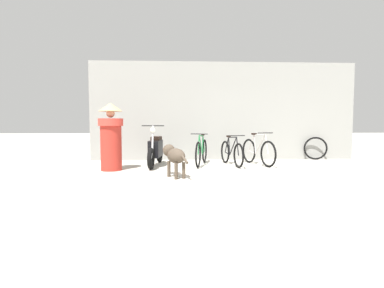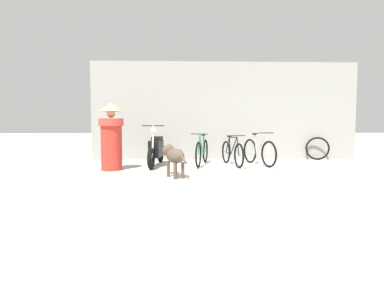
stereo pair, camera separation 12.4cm
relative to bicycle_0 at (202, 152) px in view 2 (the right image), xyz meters
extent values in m
plane|color=#B7B2A5|center=(0.81, -2.13, -0.36)|extent=(60.00, 60.00, 0.00)
cube|color=gray|center=(0.81, 1.27, 1.18)|extent=(8.40, 0.20, 3.08)
torus|color=black|center=(-0.13, -0.53, -0.02)|extent=(0.21, 0.67, 0.68)
torus|color=black|center=(0.13, 0.53, -0.02)|extent=(0.21, 0.67, 0.68)
cylinder|color=#1E7238|center=(-0.03, -0.12, 0.20)|extent=(0.16, 0.53, 0.57)
cylinder|color=#1E7238|center=(0.05, 0.18, 0.18)|extent=(0.06, 0.14, 0.52)
cylinder|color=#1E7238|center=(-0.02, -0.07, 0.45)|extent=(0.18, 0.62, 0.06)
cylinder|color=#1E7238|center=(0.08, 0.33, -0.05)|extent=(0.13, 0.41, 0.08)
cylinder|color=#1E7238|center=(0.10, 0.38, 0.21)|extent=(0.11, 0.32, 0.48)
cylinder|color=#1E7238|center=(-0.11, -0.45, 0.22)|extent=(0.07, 0.19, 0.50)
cube|color=black|center=(0.06, 0.24, 0.47)|extent=(0.11, 0.19, 0.05)
cylinder|color=black|center=(-0.09, -0.37, 0.51)|extent=(0.45, 0.13, 0.02)
torus|color=black|center=(0.91, -0.64, -0.04)|extent=(0.17, 0.65, 0.65)
torus|color=black|center=(0.72, 0.37, -0.04)|extent=(0.17, 0.65, 0.65)
cylinder|color=black|center=(0.84, -0.25, 0.17)|extent=(0.12, 0.51, 0.54)
cylinder|color=black|center=(0.78, 0.04, 0.15)|extent=(0.05, 0.13, 0.49)
cylinder|color=black|center=(0.83, -0.20, 0.41)|extent=(0.14, 0.59, 0.06)
cylinder|color=black|center=(0.76, 0.18, -0.06)|extent=(0.10, 0.39, 0.08)
cylinder|color=black|center=(0.75, 0.23, 0.18)|extent=(0.08, 0.31, 0.45)
cylinder|color=black|center=(0.90, -0.56, 0.20)|extent=(0.06, 0.18, 0.48)
cube|color=black|center=(0.77, 0.09, 0.43)|extent=(0.10, 0.19, 0.05)
cylinder|color=black|center=(0.88, -0.49, 0.47)|extent=(0.46, 0.11, 0.02)
torus|color=black|center=(1.71, -0.55, -0.01)|extent=(0.25, 0.69, 0.70)
torus|color=black|center=(1.43, 0.38, -0.01)|extent=(0.25, 0.69, 0.70)
cylinder|color=beige|center=(1.60, -0.19, 0.22)|extent=(0.17, 0.47, 0.58)
cylinder|color=beige|center=(1.52, 0.08, 0.20)|extent=(0.06, 0.13, 0.53)
cylinder|color=beige|center=(1.59, -0.14, 0.48)|extent=(0.19, 0.55, 0.06)
cylinder|color=beige|center=(1.48, 0.21, -0.04)|extent=(0.14, 0.36, 0.08)
cylinder|color=beige|center=(1.47, 0.25, 0.23)|extent=(0.11, 0.29, 0.49)
cylinder|color=beige|center=(1.69, -0.48, 0.24)|extent=(0.08, 0.17, 0.52)
cube|color=black|center=(1.51, 0.12, 0.49)|extent=(0.12, 0.19, 0.05)
cylinder|color=black|center=(1.67, -0.41, 0.54)|extent=(0.45, 0.16, 0.02)
torus|color=black|center=(-1.33, -0.81, -0.09)|extent=(0.17, 0.56, 0.55)
torus|color=black|center=(-1.20, 0.57, -0.09)|extent=(0.17, 0.56, 0.55)
cube|color=black|center=(-1.26, -0.12, 0.11)|extent=(0.36, 0.84, 0.44)
cube|color=black|center=(-1.25, 0.03, 0.38)|extent=(0.29, 0.54, 0.10)
cylinder|color=silver|center=(-1.31, -0.55, 0.42)|extent=(0.06, 0.16, 0.63)
cylinder|color=silver|center=(-1.32, -0.70, 0.01)|extent=(0.06, 0.24, 0.23)
cylinder|color=black|center=(-1.30, -0.50, 0.73)|extent=(0.58, 0.09, 0.03)
sphere|color=silver|center=(-1.30, -0.53, 0.61)|extent=(0.15, 0.15, 0.14)
ellipsoid|color=#4C3F33|center=(-0.70, -1.94, 0.10)|extent=(0.54, 0.65, 0.32)
cylinder|color=#4C3F33|center=(-0.86, -1.83, -0.19)|extent=(0.10, 0.10, 0.34)
cylinder|color=#4C3F33|center=(-0.70, -1.75, -0.19)|extent=(0.10, 0.10, 0.34)
cylinder|color=#4C3F33|center=(-0.70, -2.14, -0.19)|extent=(0.10, 0.10, 0.34)
cylinder|color=#4C3F33|center=(-0.54, -2.06, -0.19)|extent=(0.10, 0.10, 0.34)
sphere|color=#4C3F33|center=(-0.86, -1.62, 0.19)|extent=(0.37, 0.37, 0.28)
ellipsoid|color=#4C3F33|center=(-0.91, -1.52, 0.17)|extent=(0.17, 0.19, 0.10)
cylinder|color=#4C3F33|center=(-0.53, -2.28, 0.07)|extent=(0.16, 0.25, 0.17)
cylinder|color=#B72D23|center=(-2.30, -0.85, 0.27)|extent=(0.70, 0.70, 1.27)
cylinder|color=#D63C32|center=(-2.30, -0.85, 0.82)|extent=(0.83, 0.83, 0.18)
sphere|color=tan|center=(-2.30, -0.85, 1.03)|extent=(0.28, 0.28, 0.20)
cone|color=tan|center=(-2.30, -0.85, 1.19)|extent=(0.79, 0.79, 0.20)
torus|color=black|center=(3.72, 1.02, 0.00)|extent=(0.72, 0.22, 0.73)
camera|label=1|loc=(-0.67, -8.26, 0.79)|focal=28.00mm
camera|label=2|loc=(-0.55, -8.27, 0.79)|focal=28.00mm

